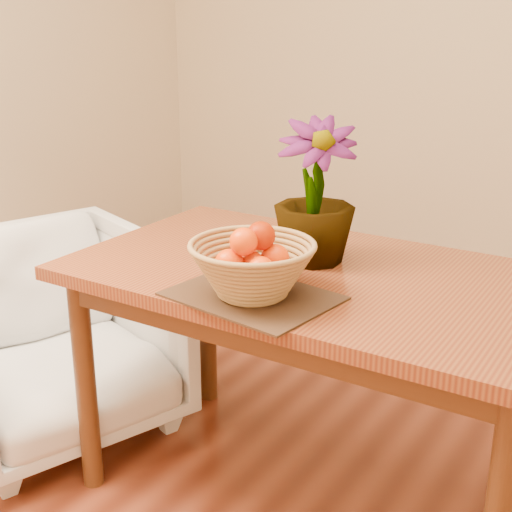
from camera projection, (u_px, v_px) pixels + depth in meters
The scene contains 7 objects.
wall_back at pixel (510, 32), 3.37m from camera, with size 4.00×0.02×2.70m, color beige.
table at pixel (316, 299), 2.03m from camera, with size 1.40×0.80×0.75m.
placemat at pixel (252, 296), 1.81m from camera, with size 0.40×0.30×0.01m, color #362013.
wicker_basket at pixel (252, 271), 1.79m from camera, with size 0.32×0.32×0.13m.
orange_pile at pixel (254, 252), 1.78m from camera, with size 0.16×0.17×0.13m.
potted_plant at pixel (315, 192), 2.01m from camera, with size 0.23×0.23×0.41m, color #154413.
armchair at pixel (51, 327), 2.50m from camera, with size 0.76×0.71×0.78m, color gray.
Camera 1 is at (0.85, -1.39, 1.44)m, focal length 50.00 mm.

